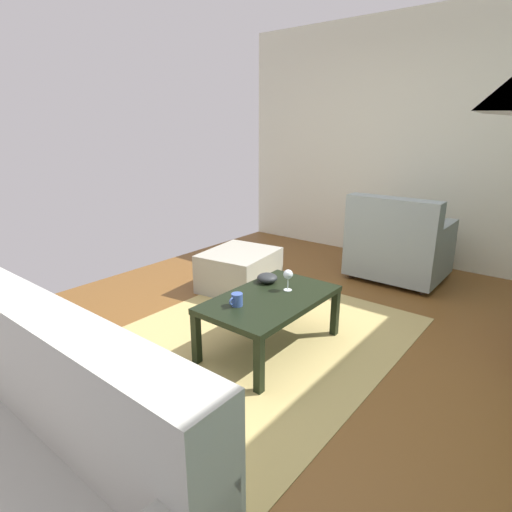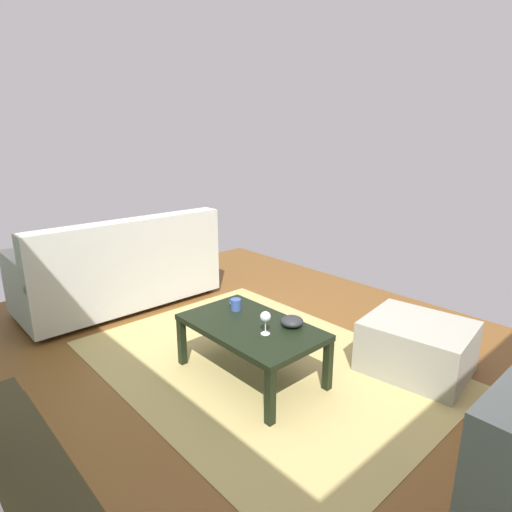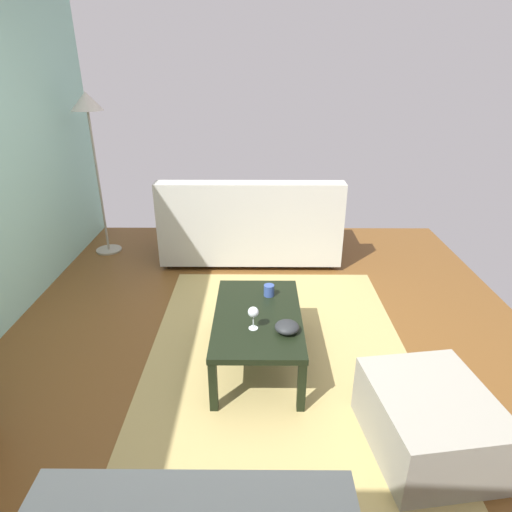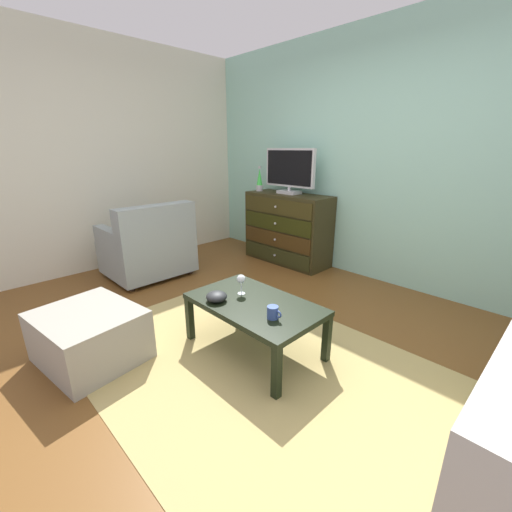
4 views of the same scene
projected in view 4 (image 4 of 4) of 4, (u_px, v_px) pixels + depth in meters
ground_plane at (248, 343)px, 2.64m from camera, size 5.71×4.52×0.05m
wall_accent_rear at (383, 159)px, 3.55m from camera, size 5.71×0.12×2.72m
wall_plain_left at (101, 158)px, 3.98m from camera, size 0.12×4.52×2.72m
area_rug at (247, 361)px, 2.37m from camera, size 2.60×1.90×0.01m
dresser at (287, 229)px, 4.35m from camera, size 1.16×0.49×0.91m
tv at (290, 170)px, 4.14m from camera, size 0.76×0.18×0.56m
lava_lamp at (260, 180)px, 4.46m from camera, size 0.09×0.09×0.33m
coffee_table at (254, 307)px, 2.42m from camera, size 0.99×0.59×0.40m
wine_glass at (241, 280)px, 2.50m from camera, size 0.07×0.07×0.16m
mug at (273, 312)px, 2.16m from camera, size 0.11×0.08×0.08m
bowl_decorative at (217, 296)px, 2.41m from camera, size 0.16×0.16×0.07m
armchair at (149, 247)px, 3.86m from camera, size 0.80×0.90×0.88m
ottoman at (90, 336)px, 2.35m from camera, size 0.78×0.69×0.37m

